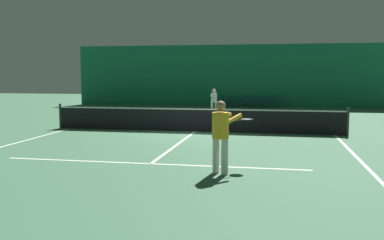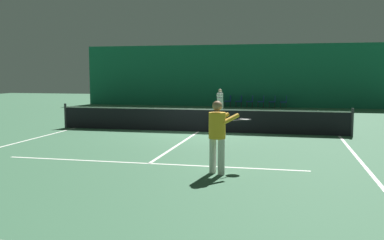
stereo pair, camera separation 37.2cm
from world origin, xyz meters
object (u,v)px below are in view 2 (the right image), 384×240
object	(u,v)px
tennis_net	(198,119)
courtside_chair_1	(240,100)
courtside_chair_4	(273,101)
player_far	(220,100)
courtside_chair_5	(285,101)
player_near	(218,131)
courtside_chair_3	(262,101)
courtside_chair_2	(251,101)
courtside_chair_0	(229,100)

from	to	relation	value
tennis_net	courtside_chair_1	bearing A→B (deg)	88.94
tennis_net	courtside_chair_4	bearing A→B (deg)	79.04
player_far	courtside_chair_5	size ratio (longest dim) A/B	1.79
player_near	courtside_chair_3	world-z (taller)	player_near
courtside_chair_2	courtside_chair_4	xyz separation A→B (m)	(1.56, 0.00, 0.00)
courtside_chair_0	courtside_chair_5	bearing A→B (deg)	90.00
courtside_chair_0	courtside_chair_1	distance (m)	0.78
tennis_net	courtside_chair_4	distance (m)	13.58
player_near	courtside_chair_2	xyz separation A→B (m)	(-0.93, 20.46, -0.52)
player_near	courtside_chair_1	size ratio (longest dim) A/B	2.06
tennis_net	player_near	distance (m)	7.41
player_near	courtside_chair_3	xyz separation A→B (m)	(-0.15, 20.46, -0.52)
tennis_net	player_far	size ratio (longest dim) A/B	7.97
player_near	courtside_chair_1	distance (m)	20.54
player_far	courtside_chair_0	bearing A→B (deg)	177.48
tennis_net	player_near	bearing A→B (deg)	-74.66
tennis_net	courtside_chair_5	xyz separation A→B (m)	(3.36, 13.33, -0.03)
player_far	courtside_chair_1	distance (m)	6.13
courtside_chair_1	courtside_chair_2	xyz separation A→B (m)	(0.78, 0.00, 0.00)
courtside_chair_2	courtside_chair_4	bearing A→B (deg)	90.00
courtside_chair_0	courtside_chair_3	distance (m)	2.34
player_far	courtside_chair_4	bearing A→B (deg)	149.91
player_far	courtside_chair_1	world-z (taller)	player_far
player_near	courtside_chair_0	world-z (taller)	player_near
courtside_chair_5	player_near	bearing A→B (deg)	-3.93
tennis_net	courtside_chair_0	world-z (taller)	tennis_net
player_far	courtside_chair_1	bearing A→B (deg)	170.19
courtside_chair_0	courtside_chair_4	distance (m)	3.11
courtside_chair_2	courtside_chair_5	xyz separation A→B (m)	(2.34, 0.00, 0.00)
courtside_chair_0	courtside_chair_1	bearing A→B (deg)	90.00
tennis_net	courtside_chair_2	distance (m)	13.37
courtside_chair_2	player_far	bearing A→B (deg)	-11.60
player_far	courtside_chair_1	size ratio (longest dim) A/B	1.79
courtside_chair_3	courtside_chair_5	distance (m)	1.56
courtside_chair_5	tennis_net	bearing A→B (deg)	-14.14
courtside_chair_3	courtside_chair_0	bearing A→B (deg)	-90.00
tennis_net	courtside_chair_0	size ratio (longest dim) A/B	14.29
courtside_chair_1	courtside_chair_3	distance (m)	1.56
courtside_chair_5	courtside_chair_0	bearing A→B (deg)	-90.00
player_far	courtside_chair_5	bearing A→B (deg)	144.18
courtside_chair_1	courtside_chair_4	xyz separation A→B (m)	(2.34, 0.00, 0.00)
player_near	courtside_chair_3	bearing A→B (deg)	33.91
courtside_chair_3	courtside_chair_2	bearing A→B (deg)	-90.00
courtside_chair_0	courtside_chair_4	world-z (taller)	same
player_near	courtside_chair_2	bearing A→B (deg)	36.09
courtside_chair_1	player_near	bearing A→B (deg)	4.78
courtside_chair_2	courtside_chair_4	size ratio (longest dim) A/B	1.00
courtside_chair_0	courtside_chair_5	distance (m)	3.89
tennis_net	courtside_chair_1	xyz separation A→B (m)	(0.25, 13.33, -0.03)
player_far	courtside_chair_0	xyz separation A→B (m)	(-0.30, 6.10, -0.39)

